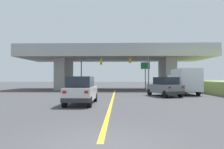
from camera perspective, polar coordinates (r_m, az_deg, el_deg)
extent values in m
plane|color=#424244|center=(36.57, 0.88, -4.02)|extent=(160.00, 160.00, 0.00)
cube|color=#A8A59E|center=(36.73, 0.88, 4.94)|extent=(31.24, 10.92, 1.05)
cube|color=#9A9891|center=(37.73, -12.78, 0.05)|extent=(1.74, 6.55, 5.21)
cube|color=#9A9891|center=(37.48, 14.64, 0.07)|extent=(1.74, 6.55, 5.21)
cube|color=#9EA0A5|center=(31.59, 0.74, 7.71)|extent=(31.24, 0.20, 0.90)
cube|color=#9EA0A5|center=(42.11, 0.99, 5.50)|extent=(31.24, 0.20, 0.90)
cube|color=yellow|center=(19.86, 0.18, -6.50)|extent=(0.20, 27.42, 0.01)
cube|color=silver|center=(15.63, -8.21, -5.00)|extent=(1.83, 4.53, 0.90)
cube|color=#1E232D|center=(15.26, -8.42, -1.97)|extent=(1.61, 2.49, 0.76)
cube|color=#2D2D30|center=(13.49, -9.84, -6.94)|extent=(1.87, 0.20, 0.28)
cube|color=red|center=(13.53, -12.76, -4.66)|extent=(0.24, 0.06, 0.16)
cube|color=red|center=(13.25, -6.97, -4.75)|extent=(0.24, 0.06, 0.16)
cylinder|color=black|center=(17.49, -9.89, -6.05)|extent=(0.26, 0.72, 0.72)
cylinder|color=black|center=(17.24, -4.53, -6.14)|extent=(0.26, 0.72, 0.72)
cylinder|color=black|center=(14.17, -12.70, -7.21)|extent=(0.26, 0.72, 0.72)
cylinder|color=black|center=(13.86, -6.09, -7.37)|extent=(0.26, 0.72, 0.72)
cube|color=slate|center=(22.99, 13.92, -3.72)|extent=(3.20, 4.88, 0.90)
cube|color=#1E232D|center=(22.68, 14.34, -1.65)|extent=(2.36, 2.88, 0.76)
cube|color=#2D2D30|center=(21.13, 16.92, -4.78)|extent=(1.93, 0.79, 0.28)
cube|color=red|center=(20.66, 15.34, -3.40)|extent=(0.25, 0.13, 0.16)
cube|color=red|center=(21.45, 18.63, -3.29)|extent=(0.25, 0.13, 0.16)
cylinder|color=black|center=(24.12, 10.12, -4.68)|extent=(0.47, 0.76, 0.72)
cylinder|color=black|center=(24.92, 13.68, -4.55)|extent=(0.47, 0.76, 0.72)
cylinder|color=black|center=(21.12, 14.21, -5.17)|extent=(0.47, 0.76, 0.72)
cylinder|color=black|center=(22.03, 18.10, -4.98)|extent=(0.47, 0.76, 0.72)
cube|color=silver|center=(28.97, 17.39, -1.98)|extent=(2.20, 2.00, 1.90)
cube|color=silver|center=(25.87, 19.32, -1.38)|extent=(2.31, 4.47, 2.54)
cube|color=#B26619|center=(25.88, 19.33, -2.78)|extent=(2.33, 4.38, 0.24)
cylinder|color=black|center=(28.75, 15.48, -3.89)|extent=(0.30, 0.90, 0.90)
cylinder|color=black|center=(29.29, 19.29, -3.82)|extent=(0.30, 0.90, 0.90)
cylinder|color=black|center=(24.55, 17.90, -4.37)|extent=(0.30, 0.90, 0.90)
cylinder|color=black|center=(25.18, 22.29, -4.25)|extent=(0.30, 0.90, 0.90)
cylinder|color=slate|center=(32.35, 9.85, 0.88)|extent=(0.18, 0.18, 5.95)
cylinder|color=slate|center=(32.33, 7.37, 4.78)|extent=(2.80, 0.12, 0.12)
cube|color=gold|center=(32.18, 4.88, 3.95)|extent=(0.32, 0.26, 0.96)
sphere|color=red|center=(32.06, 4.89, 4.50)|extent=(0.16, 0.16, 0.16)
sphere|color=gold|center=(32.03, 4.89, 3.97)|extent=(0.16, 0.16, 0.16)
sphere|color=green|center=(32.01, 4.89, 3.43)|extent=(0.16, 0.16, 0.16)
cylinder|color=#56595E|center=(32.41, -8.30, 0.74)|extent=(0.18, 0.18, 5.80)
cylinder|color=#56595E|center=(32.31, -5.65, 4.34)|extent=(3.01, 0.12, 0.12)
cube|color=gold|center=(32.11, -2.98, 3.51)|extent=(0.32, 0.26, 0.96)
sphere|color=red|center=(31.99, -3.00, 4.07)|extent=(0.16, 0.16, 0.16)
sphere|color=gold|center=(31.96, -3.00, 3.53)|extent=(0.16, 0.16, 0.16)
sphere|color=green|center=(31.94, -3.00, 3.00)|extent=(0.16, 0.16, 0.16)
cylinder|color=#56595E|center=(33.84, 9.00, -0.36)|extent=(0.14, 0.14, 4.60)
cube|color=#197242|center=(33.84, 9.00, 2.36)|extent=(1.38, 0.08, 0.99)
cube|color=white|center=(33.84, 9.00, 2.36)|extent=(1.46, 0.04, 1.07)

